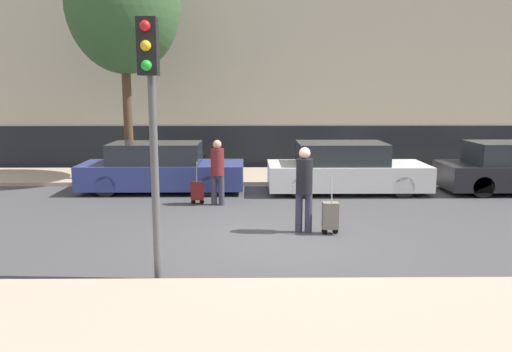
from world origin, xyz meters
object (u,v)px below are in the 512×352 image
traffic_light (151,99)px  parked_car_0 (161,169)px  pedestrian_left (217,168)px  trolley_right (330,216)px  bare_tree_near_crossing (123,4)px  parked_bicycle (195,163)px  trolley_left (197,191)px  parked_car_1 (345,169)px  pedestrian_right (304,184)px

traffic_light → parked_car_0: bearing=99.4°
parked_car_0 → pedestrian_left: (1.77, -1.77, 0.29)m
trolley_right → bare_tree_near_crossing: size_ratio=0.16×
pedestrian_left → bare_tree_near_crossing: size_ratio=0.22×
trolley_right → parked_bicycle: 7.69m
parked_car_0 → parked_bicycle: 2.49m
parked_bicycle → parked_car_0: bearing=-107.1°
pedestrian_left → traffic_light: 5.62m
pedestrian_left → trolley_left: pedestrian_left is taller
parked_car_1 → parked_bicycle: parked_car_1 is taller
pedestrian_right → parked_bicycle: 7.35m
trolley_left → traffic_light: (-0.07, -5.39, 2.45)m
traffic_light → bare_tree_near_crossing: size_ratio=0.52×
pedestrian_right → trolley_right: 0.83m
pedestrian_left → bare_tree_near_crossing: bearing=145.2°
parked_bicycle → bare_tree_near_crossing: (-1.98, -0.91, 5.02)m
parked_car_1 → trolley_right: parked_car_1 is taller
trolley_right → bare_tree_near_crossing: bare_tree_near_crossing is taller
pedestrian_left → pedestrian_right: (1.95, -2.55, 0.06)m
pedestrian_right → trolley_right: pedestrian_right is taller
parked_car_1 → traffic_light: size_ratio=1.15×
pedestrian_left → trolley_right: 3.70m
trolley_left → traffic_light: traffic_light is taller
parked_car_1 → parked_bicycle: (-4.63, 2.56, -0.18)m
pedestrian_left → traffic_light: size_ratio=0.43×
parked_car_0 → traffic_light: size_ratio=1.19×
parked_car_1 → trolley_right: bearing=-104.5°
pedestrian_left → bare_tree_near_crossing: 6.35m
parked_car_0 → bare_tree_near_crossing: size_ratio=0.62×
parked_car_0 → traffic_light: traffic_light is taller
trolley_left → traffic_light: 5.93m
bare_tree_near_crossing → parked_car_0: bearing=-49.6°
pedestrian_left → bare_tree_near_crossing: (-3.02, 3.24, 4.55)m
trolley_right → traffic_light: size_ratio=0.31×
parked_car_0 → parked_bicycle: size_ratio=2.65×
parked_car_1 → bare_tree_near_crossing: (-6.60, 1.65, 4.83)m
parked_car_1 → parked_bicycle: bearing=151.1°
traffic_light → bare_tree_near_crossing: bearing=105.8°
parked_bicycle → pedestrian_left: bearing=-75.9°
trolley_left → parked_bicycle: (-0.50, 4.03, 0.15)m
traffic_light → bare_tree_near_crossing: (-2.41, 8.52, 2.71)m
trolley_left → pedestrian_right: (2.49, -2.67, 0.67)m
pedestrian_left → trolley_right: size_ratio=1.39×
traffic_light → parked_bicycle: 9.71m
parked_car_0 → parked_car_1: bearing=-2.0°
trolley_right → parked_bicycle: bearing=117.3°
pedestrian_left → parked_car_1: bearing=36.2°
parked_car_0 → parked_bicycle: (0.73, 2.37, -0.18)m
parked_car_0 → trolley_right: 6.17m
trolley_right → bare_tree_near_crossing: (-5.50, 5.92, 5.12)m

